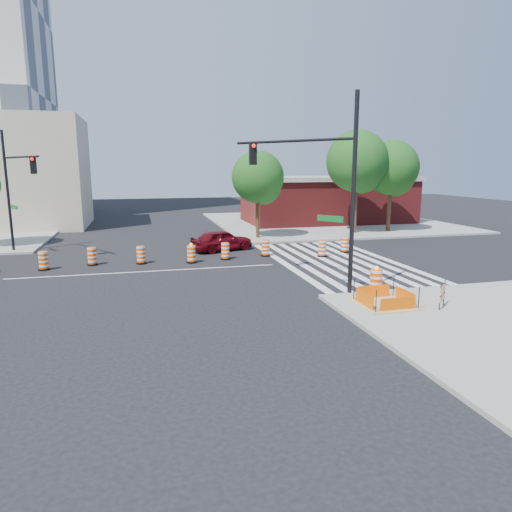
% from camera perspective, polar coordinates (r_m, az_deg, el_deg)
% --- Properties ---
extents(ground, '(120.00, 120.00, 0.00)m').
position_cam_1_polar(ground, '(25.14, -13.48, -1.90)').
color(ground, black).
rests_on(ground, ground).
extents(sidewalk_ne, '(22.00, 22.00, 0.15)m').
position_cam_1_polar(sidewalk_ne, '(46.59, 8.80, 4.22)').
color(sidewalk_ne, gray).
rests_on(sidewalk_ne, ground).
extents(crosswalk_east, '(6.75, 13.50, 0.01)m').
position_cam_1_polar(crosswalk_east, '(27.52, 9.94, -0.64)').
color(crosswalk_east, silver).
rests_on(crosswalk_east, ground).
extents(lane_centerline, '(14.00, 0.12, 0.01)m').
position_cam_1_polar(lane_centerline, '(25.14, -13.48, -1.89)').
color(lane_centerline, silver).
rests_on(lane_centerline, ground).
extents(excavation_pit, '(2.20, 2.20, 0.90)m').
position_cam_1_polar(excavation_pit, '(18.83, 15.79, -5.65)').
color(excavation_pit, tan).
rests_on(excavation_pit, ground).
extents(brick_storefront, '(16.50, 8.50, 4.60)m').
position_cam_1_polar(brick_storefront, '(46.39, 8.88, 6.97)').
color(brick_storefront, maroon).
rests_on(brick_storefront, ground).
extents(beige_midrise, '(14.00, 10.00, 10.00)m').
position_cam_1_polar(beige_midrise, '(47.99, -28.96, 9.09)').
color(beige_midrise, '#BDAD90').
rests_on(beige_midrise, ground).
extents(red_coupe, '(4.51, 2.98, 1.43)m').
position_cam_1_polar(red_coupe, '(30.53, -4.30, 1.99)').
color(red_coupe, '#5B070F').
rests_on(red_coupe, ground).
extents(signal_pole_se, '(3.98, 5.12, 8.39)m').
position_cam_1_polar(signal_pole_se, '(20.39, 7.67, 9.94)').
color(signal_pole_se, black).
rests_on(signal_pole_se, ground).
extents(signal_pole_nw, '(3.06, 5.06, 7.65)m').
position_cam_1_polar(signal_pole_nw, '(31.97, -27.90, 8.35)').
color(signal_pole_nw, black).
rests_on(signal_pole_nw, ground).
extents(pit_drum, '(0.64, 0.64, 1.26)m').
position_cam_1_polar(pit_drum, '(20.02, 14.76, -3.27)').
color(pit_drum, black).
rests_on(pit_drum, ground).
extents(barricade, '(0.66, 0.62, 1.02)m').
position_cam_1_polar(barricade, '(19.03, 22.26, -4.36)').
color(barricade, '#EC4D04').
rests_on(barricade, ground).
extents(tree_north_c, '(3.97, 3.97, 6.75)m').
position_cam_1_polar(tree_north_c, '(35.07, 0.28, 9.46)').
color(tree_north_c, '#382314').
rests_on(tree_north_c, ground).
extents(tree_north_d, '(5.00, 5.00, 8.49)m').
position_cam_1_polar(tree_north_d, '(38.64, 12.54, 11.09)').
color(tree_north_d, '#382314').
rests_on(tree_north_d, ground).
extents(tree_north_e, '(4.55, 4.55, 7.74)m').
position_cam_1_polar(tree_north_e, '(40.44, 16.56, 10.16)').
color(tree_north_e, '#382314').
rests_on(tree_north_e, ground).
extents(median_drum_2, '(0.60, 0.60, 1.02)m').
position_cam_1_polar(median_drum_2, '(27.24, -25.03, -0.62)').
color(median_drum_2, black).
rests_on(median_drum_2, ground).
extents(median_drum_3, '(0.60, 0.60, 1.02)m').
position_cam_1_polar(median_drum_3, '(27.55, -19.81, -0.11)').
color(median_drum_3, black).
rests_on(median_drum_3, ground).
extents(median_drum_4, '(0.60, 0.60, 1.02)m').
position_cam_1_polar(median_drum_4, '(27.13, -14.17, 0.04)').
color(median_drum_4, black).
rests_on(median_drum_4, ground).
extents(median_drum_5, '(0.60, 0.60, 1.18)m').
position_cam_1_polar(median_drum_5, '(26.82, -8.09, 0.17)').
color(median_drum_5, black).
rests_on(median_drum_5, ground).
extents(median_drum_6, '(0.60, 0.60, 1.02)m').
position_cam_1_polar(median_drum_6, '(27.60, -3.85, 0.54)').
color(median_drum_6, black).
rests_on(median_drum_6, ground).
extents(median_drum_7, '(0.60, 0.60, 1.02)m').
position_cam_1_polar(median_drum_7, '(28.58, 1.21, 0.93)').
color(median_drum_7, black).
rests_on(median_drum_7, ground).
extents(median_drum_8, '(0.60, 0.60, 1.02)m').
position_cam_1_polar(median_drum_8, '(28.68, 8.27, 0.85)').
color(median_drum_8, black).
rests_on(median_drum_8, ground).
extents(median_drum_9, '(0.60, 0.60, 1.02)m').
position_cam_1_polar(median_drum_9, '(30.47, 11.03, 1.36)').
color(median_drum_9, black).
rests_on(median_drum_9, ground).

